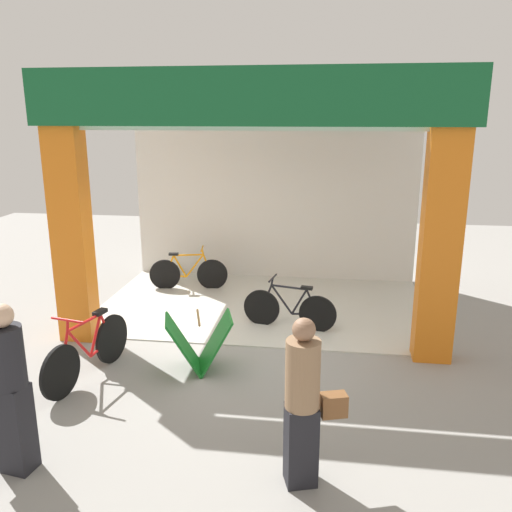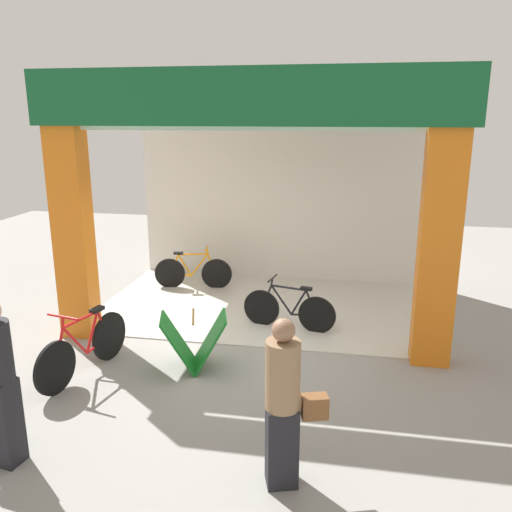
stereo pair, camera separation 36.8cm
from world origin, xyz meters
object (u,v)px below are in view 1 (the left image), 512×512
at_px(bicycle_inside_0, 289,309).
at_px(sandwich_board_sign, 199,343).
at_px(bicycle_parked_0, 88,351).
at_px(pedestrian_1, 9,387).
at_px(bicycle_inside_1, 188,273).
at_px(pedestrian_0, 304,402).

height_order(bicycle_inside_0, sandwich_board_sign, bicycle_inside_0).
distance_m(bicycle_parked_0, pedestrian_1, 1.88).
height_order(bicycle_parked_0, sandwich_board_sign, bicycle_parked_0).
relative_size(bicycle_parked_0, sandwich_board_sign, 1.69).
bearing_deg(bicycle_inside_0, bicycle_inside_1, 141.18).
bearing_deg(bicycle_inside_1, bicycle_parked_0, -95.15).
distance_m(bicycle_parked_0, pedestrian_0, 3.29).
relative_size(bicycle_inside_0, pedestrian_1, 0.88).
height_order(bicycle_parked_0, pedestrian_0, pedestrian_0).
relative_size(bicycle_inside_1, pedestrian_0, 0.92).
height_order(bicycle_inside_0, pedestrian_0, pedestrian_0).
height_order(sandwich_board_sign, pedestrian_1, pedestrian_1).
bearing_deg(pedestrian_0, bicycle_inside_0, 96.27).
relative_size(bicycle_inside_0, pedestrian_0, 0.92).
xyz_separation_m(bicycle_inside_0, pedestrian_0, (0.40, -3.62, 0.49)).
bearing_deg(pedestrian_1, pedestrian_0, 3.89).
bearing_deg(bicycle_inside_0, pedestrian_1, -121.27).
bearing_deg(sandwich_board_sign, bicycle_parked_0, -161.97).
bearing_deg(sandwich_board_sign, pedestrian_0, -54.41).
distance_m(bicycle_inside_1, bicycle_parked_0, 3.69).
relative_size(bicycle_parked_0, pedestrian_1, 0.99).
bearing_deg(bicycle_parked_0, pedestrian_1, -86.24).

